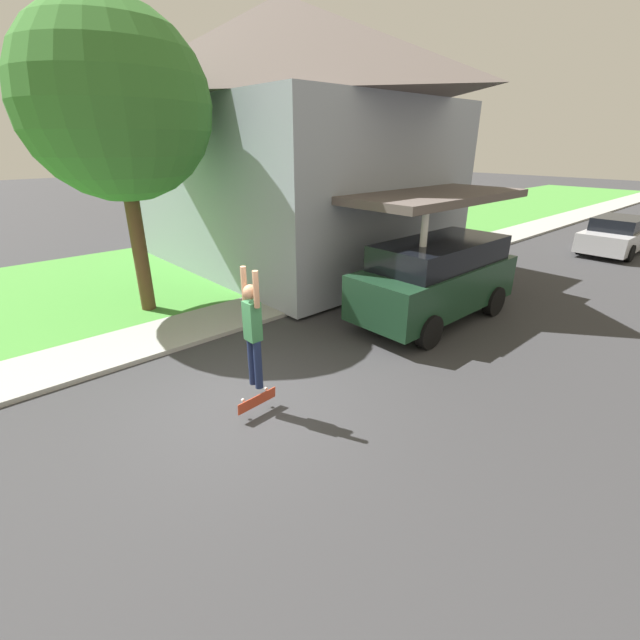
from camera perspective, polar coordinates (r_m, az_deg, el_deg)
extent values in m
plane|color=#333335|center=(7.65, -9.91, -10.97)|extent=(120.00, 120.00, 0.00)
cube|color=#478E38|center=(16.90, -7.64, 8.19)|extent=(10.00, 80.00, 0.08)
cube|color=#9E9E99|center=(13.64, 3.09, 4.90)|extent=(1.80, 80.00, 0.10)
cube|color=#99A3B2|center=(16.43, -4.51, 17.46)|extent=(10.41, 7.65, 5.31)
pyramid|color=#5B514C|center=(16.59, -5.03, 32.13)|extent=(11.21, 8.45, 3.13)
cube|color=#5B514C|center=(12.10, 14.94, 15.67)|extent=(2.60, 5.36, 0.20)
cylinder|color=silver|center=(10.21, 13.25, 6.31)|extent=(0.16, 0.16, 2.70)
cylinder|color=brown|center=(11.85, -23.12, 9.91)|extent=(0.36, 0.36, 3.73)
sphere|color=#38752D|center=(11.67, -25.59, 24.49)|extent=(4.23, 4.23, 4.23)
cube|color=#193823|center=(11.01, 15.04, 4.42)|extent=(1.85, 4.67, 1.07)
cube|color=black|center=(10.89, 15.82, 8.67)|extent=(1.70, 3.64, 0.59)
cylinder|color=black|center=(12.78, 15.13, 4.49)|extent=(0.24, 0.77, 0.77)
cylinder|color=black|center=(11.99, 22.15, 2.37)|extent=(0.24, 0.77, 0.77)
cylinder|color=black|center=(10.58, 6.42, 1.37)|extent=(0.24, 0.77, 0.77)
cylinder|color=black|center=(9.60, 14.31, -1.50)|extent=(0.24, 0.77, 0.77)
cube|color=#B7B7BC|center=(21.44, 34.76, 8.94)|extent=(1.78, 4.28, 0.74)
cube|color=black|center=(21.24, 35.06, 10.51)|extent=(1.56, 2.22, 0.50)
cylinder|color=black|center=(22.91, 33.40, 9.22)|extent=(0.20, 0.64, 0.64)
cylinder|color=black|center=(20.47, 31.39, 8.45)|extent=(0.20, 0.64, 0.64)
cylinder|color=black|center=(20.07, 35.99, 7.21)|extent=(0.20, 0.64, 0.64)
cylinder|color=#192347|center=(7.07, -9.05, -5.44)|extent=(0.13, 0.13, 0.83)
cylinder|color=#192347|center=(6.94, -8.26, -5.94)|extent=(0.13, 0.13, 0.83)
cube|color=#337042|center=(6.69, -9.02, -0.13)|extent=(0.25, 0.20, 0.64)
sphere|color=#9E7051|center=(6.53, -9.27, 3.72)|extent=(0.23, 0.23, 0.23)
cylinder|color=#9E7051|center=(6.63, -10.08, 4.68)|extent=(0.09, 0.09, 0.57)
cylinder|color=#9E7051|center=(6.37, -8.52, 4.05)|extent=(0.09, 0.09, 0.57)
cube|color=#B73D23|center=(7.24, -8.38, -10.59)|extent=(0.09, 0.77, 0.21)
cylinder|color=silver|center=(7.35, -7.21, -9.08)|extent=(0.03, 0.06, 0.06)
cylinder|color=silver|center=(7.46, -7.22, -10.22)|extent=(0.03, 0.06, 0.06)
cylinder|color=silver|center=(7.11, -10.22, -10.49)|extent=(0.03, 0.06, 0.06)
cylinder|color=silver|center=(7.23, -10.20, -11.64)|extent=(0.03, 0.06, 0.06)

